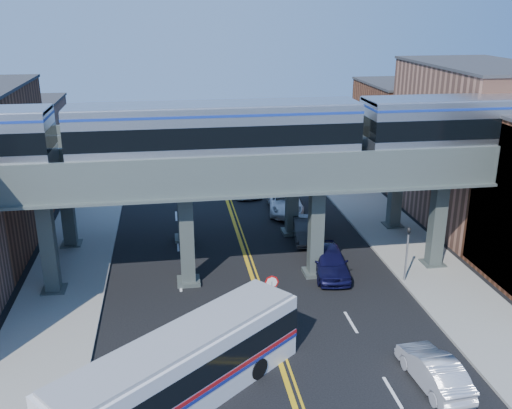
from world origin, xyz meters
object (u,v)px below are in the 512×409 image
Objects in this scene: traffic_signal at (407,249)px; car_lane_c at (285,202)px; stop_sign at (272,290)px; car_lane_a at (330,261)px; car_lane_b at (305,229)px; transit_train at (216,132)px; car_parked_curb at (434,370)px; car_lane_d at (244,182)px; transit_bus at (183,371)px.

traffic_signal is 14.69m from car_lane_c.
stop_sign is at bearing -97.16° from car_lane_c.
car_lane_a is (4.65, 4.93, -0.88)m from stop_sign.
car_lane_a is at bearing -80.64° from car_lane_b.
car_lane_a is at bearing 155.58° from traffic_signal.
transit_train is 12.37× the size of traffic_signal.
car_lane_a is 11.75m from car_parked_curb.
car_lane_c is 6.35m from car_lane_d.
transit_bus is 19.39m from car_lane_b.
transit_bus is at bearing -6.79° from car_parked_curb.
transit_train reaches higher than car_lane_d.
car_parked_curb is at bearing -47.31° from stop_sign.
car_lane_a is (-4.25, 1.93, -1.42)m from traffic_signal.
car_lane_d is (-2.69, 5.75, 0.08)m from car_lane_c.
car_lane_b is at bearing -79.80° from car_lane_d.
transit_bus is 14.77m from car_lane_a.
car_lane_b is (4.43, 10.69, -0.98)m from stop_sign.
transit_train is at bearing 37.82° from transit_bus.
car_lane_c is at bearing 97.93° from car_lane_a.
traffic_signal is 0.67× the size of car_lane_d.
stop_sign is 17.38m from car_lane_c.
transit_train is 16.05m from car_lane_c.
car_lane_d is (-3.15, 17.66, 0.01)m from car_lane_a.
stop_sign is (2.41, -5.00, -7.65)m from transit_train.
car_lane_c is (9.17, 23.08, -0.81)m from transit_bus.
car_lane_a is at bearing -83.50° from car_lane_d.
transit_train is at bearing 169.97° from traffic_signal.
car_lane_d reaches higher than car_lane_b.
car_lane_d is at bearing -85.23° from car_parked_curb.
car_lane_a is at bearing -0.59° from transit_train.
transit_train is 8.70× the size of car_lane_c.
traffic_signal is 10.21m from car_parked_curb.
transit_bus is 2.16× the size of car_lane_a.
transit_bus is at bearing -104.84° from car_lane_c.
traffic_signal is 0.79× the size of car_lane_a.
transit_train reaches higher than car_lane_a.
stop_sign is 0.23× the size of transit_bus.
car_lane_d is at bearing 110.94° from car_lane_b.
traffic_signal is at bearing 18.63° from stop_sign.
stop_sign is at bearing 12.10° from transit_bus.
car_lane_c reaches higher than car_parked_curb.
transit_bus is 2.38× the size of car_lane_b.
car_lane_d is (3.91, 17.58, -8.52)m from transit_train.
traffic_signal is at bearing -64.39° from car_lane_c.
traffic_signal is 16.69m from transit_bus.
transit_bus is at bearing -128.55° from stop_sign.
transit_bus is at bearing -102.83° from transit_train.
car_lane_c is at bearing -68.54° from car_lane_d.
stop_sign is at bearing -161.37° from traffic_signal.
transit_bus is 1.92× the size of car_lane_c.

